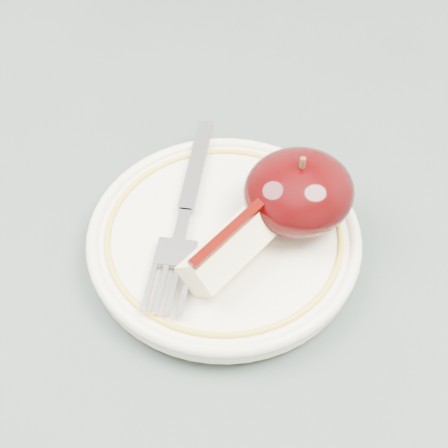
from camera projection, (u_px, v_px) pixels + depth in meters
name	position (u px, v px, depth m)	size (l,w,h in m)	color
table	(137.00, 376.00, 0.48)	(0.90, 0.90, 0.75)	brown
plate	(224.00, 237.00, 0.44)	(0.19, 0.19, 0.02)	beige
apple_half	(299.00, 192.00, 0.43)	(0.08, 0.07, 0.06)	black
apple_wedge	(232.00, 245.00, 0.41)	(0.08, 0.06, 0.04)	#FFF0BB
fork	(185.00, 212.00, 0.44)	(0.11, 0.16, 0.00)	gray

